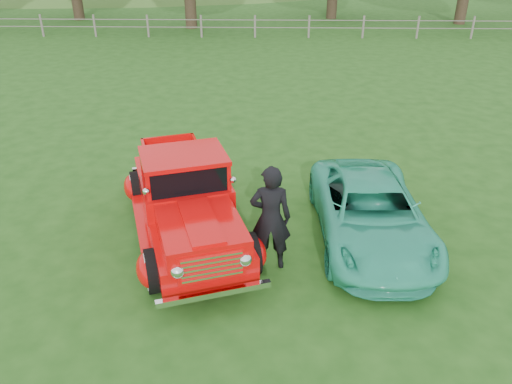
{
  "coord_description": "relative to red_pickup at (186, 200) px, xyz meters",
  "views": [
    {
      "loc": [
        0.85,
        -6.8,
        5.37
      ],
      "look_at": [
        0.63,
        1.2,
        1.16
      ],
      "focal_mm": 35.0,
      "sensor_mm": 36.0,
      "label": 1
    }
  ],
  "objects": [
    {
      "name": "fence_line",
      "position": [
        0.72,
        20.47,
        -0.19
      ],
      "size": [
        48.0,
        0.12,
        1.2
      ],
      "color": "#6D655C",
      "rests_on": "ground"
    },
    {
      "name": "red_pickup",
      "position": [
        0.0,
        0.0,
        0.0
      ],
      "size": [
        3.32,
        5.28,
        1.78
      ],
      "rotation": [
        0.0,
        0.0,
        0.32
      ],
      "color": "black",
      "rests_on": "ground"
    },
    {
      "name": "man",
      "position": [
        1.62,
        -0.96,
        0.19
      ],
      "size": [
        0.72,
        0.47,
        1.96
      ],
      "primitive_type": "imported",
      "rotation": [
        0.0,
        0.0,
        3.14
      ],
      "color": "black",
      "rests_on": "ground"
    },
    {
      "name": "teal_sedan",
      "position": [
        3.53,
        -0.05,
        -0.2
      ],
      "size": [
        2.1,
        4.32,
        1.18
      ],
      "primitive_type": "imported",
      "rotation": [
        0.0,
        0.0,
        0.03
      ],
      "color": "#2BAD88",
      "rests_on": "ground"
    },
    {
      "name": "distant_hills",
      "position": [
        -3.37,
        57.94,
        -5.34
      ],
      "size": [
        116.0,
        60.0,
        18.0
      ],
      "color": "#386525",
      "rests_on": "ground"
    },
    {
      "name": "ground",
      "position": [
        0.72,
        -1.53,
        -0.8
      ],
      "size": [
        140.0,
        140.0,
        0.0
      ],
      "primitive_type": "plane",
      "color": "#1B4612",
      "rests_on": "ground"
    }
  ]
}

